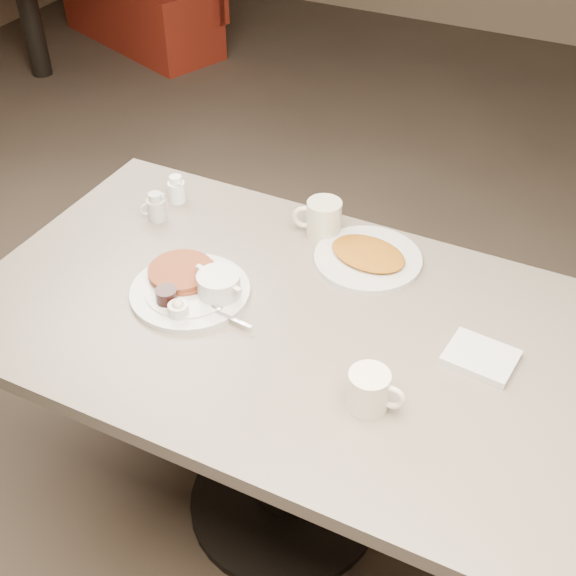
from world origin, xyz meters
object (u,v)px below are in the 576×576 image
at_px(creamer_left, 156,207).
at_px(creamer_right, 177,190).
at_px(coffee_mug_near, 370,390).
at_px(diner_table, 284,367).
at_px(main_plate, 194,286).
at_px(coffee_mug_far, 323,218).
at_px(hash_plate, 368,257).

distance_m(creamer_left, creamer_right, 0.10).
xyz_separation_m(coffee_mug_near, creamer_left, (-0.78, 0.38, -0.01)).
xyz_separation_m(diner_table, main_plate, (-0.23, -0.02, 0.19)).
bearing_deg(coffee_mug_far, main_plate, -115.57).
height_order(diner_table, creamer_right, creamer_right).
distance_m(diner_table, coffee_mug_near, 0.39).
height_order(main_plate, creamer_left, creamer_left).
bearing_deg(main_plate, coffee_mug_far, 64.43).
relative_size(main_plate, coffee_mug_far, 2.66).
bearing_deg(creamer_right, coffee_mug_far, 4.56).
height_order(main_plate, coffee_mug_near, coffee_mug_near).
distance_m(main_plate, coffee_mug_near, 0.54).
bearing_deg(diner_table, coffee_mug_near, -31.47).
bearing_deg(main_plate, creamer_right, 128.43).
distance_m(coffee_mug_far, hash_plate, 0.17).
relative_size(creamer_left, hash_plate, 0.25).
bearing_deg(diner_table, main_plate, -174.33).
relative_size(coffee_mug_near, hash_plate, 0.38).
bearing_deg(coffee_mug_far, diner_table, -80.44).
xyz_separation_m(diner_table, coffee_mug_far, (-0.06, 0.34, 0.22)).
bearing_deg(coffee_mug_far, creamer_right, -175.44).
distance_m(coffee_mug_far, creamer_right, 0.44).
relative_size(coffee_mug_far, hash_plate, 0.44).
xyz_separation_m(coffee_mug_far, creamer_left, (-0.44, -0.14, -0.01)).
xyz_separation_m(coffee_mug_far, hash_plate, (0.15, -0.06, -0.04)).
xyz_separation_m(diner_table, hash_plate, (0.10, 0.28, 0.18)).
xyz_separation_m(coffee_mug_far, creamer_right, (-0.44, -0.03, -0.01)).
relative_size(main_plate, coffee_mug_near, 3.05).
height_order(main_plate, coffee_mug_far, coffee_mug_far).
relative_size(coffee_mug_far, creamer_right, 1.78).
bearing_deg(coffee_mug_far, hash_plate, -20.64).
bearing_deg(diner_table, hash_plate, 71.10).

